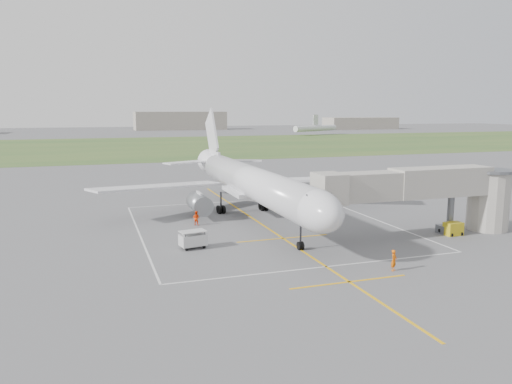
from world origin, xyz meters
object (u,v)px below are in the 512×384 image
object	(u,v)px
jet_bridge	(434,191)
baggage_cart	(193,239)
ramp_worker_wing	(196,218)
airliner	(251,182)
ramp_worker_nose	(394,260)
gpu_unit	(453,229)

from	to	relation	value
jet_bridge	baggage_cart	distance (m)	25.78
baggage_cart	ramp_worker_wing	distance (m)	9.85
ramp_worker_wing	airliner	bearing A→B (deg)	-129.43
jet_bridge	ramp_worker_nose	world-z (taller)	jet_bridge
jet_bridge	ramp_worker_nose	distance (m)	14.77
airliner	gpu_unit	xyz separation A→B (m)	(17.68, -15.21, -3.71)
airliner	ramp_worker_wing	world-z (taller)	airliner
baggage_cart	ramp_worker_nose	bearing A→B (deg)	-49.89
baggage_cart	ramp_worker_nose	world-z (taller)	ramp_worker_nose
jet_bridge	gpu_unit	bearing A→B (deg)	-26.18
jet_bridge	baggage_cart	xyz separation A→B (m)	(-25.34, 2.76, -3.86)
jet_bridge	ramp_worker_wing	world-z (taller)	jet_bridge
gpu_unit	ramp_worker_wing	size ratio (longest dim) A/B	1.14
gpu_unit	ramp_worker_nose	bearing A→B (deg)	-149.61
ramp_worker_wing	baggage_cart	bearing A→B (deg)	112.58
jet_bridge	ramp_worker_wing	bearing A→B (deg)	151.82
gpu_unit	ramp_worker_nose	world-z (taller)	ramp_worker_nose
airliner	baggage_cart	distance (m)	15.39
ramp_worker_nose	airliner	bearing A→B (deg)	68.15
airliner	ramp_worker_nose	world-z (taller)	airliner
airliner	ramp_worker_wing	bearing A→B (deg)	-165.43
gpu_unit	ramp_worker_wing	distance (m)	28.33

